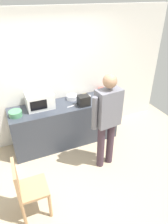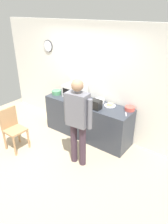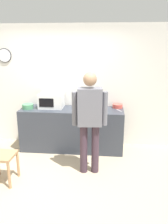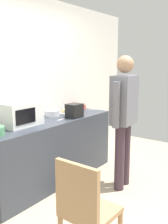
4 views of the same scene
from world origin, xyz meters
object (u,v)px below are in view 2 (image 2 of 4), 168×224
fork_utensil (126,114)px  spoon_utensil (88,105)px  toaster (96,105)px  microwave (75,91)px  sandwich_plate (110,105)px  salad_bowl (100,101)px  mixing_bowl (130,109)px  wooden_chair (13,127)px  person_standing (78,117)px  cereal_bowl (57,92)px

fork_utensil → spoon_utensil: bearing=-173.2°
toaster → fork_utensil: toaster is taller
microwave → sandwich_plate: microwave is taller
sandwich_plate → salad_bowl: bearing=175.8°
microwave → fork_utensil: (1.42, -0.10, -0.15)m
mixing_bowl → sandwich_plate: bearing=-171.8°
wooden_chair → mixing_bowl: bearing=38.4°
person_standing → cereal_bowl: bearing=147.6°
fork_utensil → microwave: bearing=175.8°
sandwich_plate → person_standing: bearing=-93.6°
salad_bowl → sandwich_plate: bearing=-4.2°
cereal_bowl → person_standing: (1.36, -0.86, 0.10)m
sandwich_plate → fork_utensil: sandwich_plate is taller
mixing_bowl → spoon_utensil: bearing=-159.3°
microwave → cereal_bowl: 0.50m
sandwich_plate → mixing_bowl: (0.44, 0.06, 0.02)m
sandwich_plate → cereal_bowl: bearing=-172.5°
microwave → spoon_utensil: size_ratio=2.94×
fork_utensil → wooden_chair: wooden_chair is taller
cereal_bowl → toaster: toaster is taller
spoon_utensil → wooden_chair: (-1.12, -1.24, -0.37)m
microwave → person_standing: size_ratio=0.28×
microwave → sandwich_plate: 0.96m
microwave → fork_utensil: bearing=-4.2°
sandwich_plate → salad_bowl: salad_bowl is taller
cereal_bowl → mixing_bowl: (1.87, 0.25, -0.01)m
sandwich_plate → cereal_bowl: (-1.43, -0.19, 0.03)m
mixing_bowl → wooden_chair: mixing_bowl is taller
spoon_utensil → toaster: bearing=-11.8°
microwave → salad_bowl: bearing=5.9°
sandwich_plate → cereal_bowl: 1.44m
sandwich_plate → toaster: 0.36m
toaster → wooden_chair: 1.86m
sandwich_plate → spoon_utensil: sandwich_plate is taller
microwave → sandwich_plate: (0.95, 0.05, -0.13)m
salad_bowl → mixing_bowl: (0.73, 0.04, -0.00)m
fork_utensil → mixing_bowl: bearing=96.2°
cereal_bowl → mixing_bowl: 1.89m
salad_bowl → mixing_bowl: bearing=3.3°
sandwich_plate → salad_bowl: (-0.29, 0.02, 0.02)m
sandwich_plate → cereal_bowl: cereal_bowl is taller
salad_bowl → cereal_bowl: cereal_bowl is taller
microwave → wooden_chair: (-0.57, -1.45, -0.52)m
microwave → sandwich_plate: size_ratio=2.03×
spoon_utensil → wooden_chair: bearing=-132.1°
cereal_bowl → fork_utensil: size_ratio=1.36×
salad_bowl → mixing_bowl: salad_bowl is taller
person_standing → toaster: bearing=97.7°
toaster → fork_utensil: (0.63, 0.15, -0.10)m
salad_bowl → spoon_utensil: bearing=-113.2°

